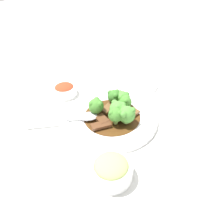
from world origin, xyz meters
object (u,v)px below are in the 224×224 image
beef_strip_1 (109,108)px  serving_spoon (82,117)px  broccoli_floret_2 (116,115)px  side_bowl_appetizer (111,169)px  beef_strip_3 (130,114)px  broccoli_floret_0 (123,97)px  side_bowl_kimchi (65,90)px  beef_strip_2 (101,125)px  sauce_dish (148,86)px  broccoli_floret_5 (96,106)px  beef_strip_0 (101,118)px  broccoli_floret_6 (127,114)px  broccoli_floret_1 (125,101)px  broccoli_floret_4 (114,96)px  broccoli_floret_3 (118,109)px  main_plate (112,117)px

beef_strip_1 → serving_spoon: bearing=86.8°
broccoli_floret_2 → side_bowl_appetizer: size_ratio=0.53×
beef_strip_3 → side_bowl_appetizer: size_ratio=0.66×
beef_strip_3 → broccoli_floret_0: bearing=-13.0°
side_bowl_kimchi → beef_strip_2: bearing=-177.9°
beef_strip_1 → side_bowl_appetizer: side_bowl_appetizer is taller
beef_strip_1 → serving_spoon: 0.10m
sauce_dish → broccoli_floret_5: bearing=99.2°
beef_strip_0 → broccoli_floret_6: size_ratio=0.86×
broccoli_floret_0 → broccoli_floret_2: broccoli_floret_2 is taller
beef_strip_3 → sauce_dish: bearing=-58.0°
broccoli_floret_2 → serving_spoon: size_ratio=0.25×
beef_strip_1 → broccoli_floret_2: (-0.07, 0.02, 0.03)m
broccoli_floret_1 → broccoli_floret_5: 0.10m
serving_spoon → sauce_dish: bearing=-82.7°
beef_strip_3 → broccoli_floret_2: 0.07m
beef_strip_0 → broccoli_floret_4: bearing=-61.7°
broccoli_floret_0 → broccoli_floret_1: bearing=157.1°
beef_strip_2 → serving_spoon: bearing=25.2°
broccoli_floret_5 → broccoli_floret_2: bearing=-161.0°
beef_strip_3 → sauce_dish: beef_strip_3 is taller
broccoli_floret_4 → side_bowl_appetizer: size_ratio=0.51×
beef_strip_0 → broccoli_floret_3: broccoli_floret_3 is taller
beef_strip_0 → side_bowl_appetizer: side_bowl_appetizer is taller
broccoli_floret_2 → broccoli_floret_6: (-0.02, -0.03, -0.00)m
broccoli_floret_5 → sauce_dish: bearing=-80.8°
broccoli_floret_2 → broccoli_floret_1: bearing=-58.0°
broccoli_floret_5 → side_bowl_kimchi: broccoli_floret_5 is taller
beef_strip_3 → side_bowl_kimchi: (0.26, 0.12, -0.00)m
beef_strip_2 → broccoli_floret_1: broccoli_floret_1 is taller
beef_strip_2 → main_plate: bearing=-67.1°
broccoli_floret_1 → broccoli_floret_3: broccoli_floret_3 is taller
beef_strip_1 → sauce_dish: 0.23m
main_plate → broccoli_floret_1: size_ratio=5.43×
broccoli_floret_4 → broccoli_floret_5: size_ratio=0.98×
beef_strip_0 → broccoli_floret_2: (-0.04, -0.03, 0.03)m
broccoli_floret_4 → sauce_dish: broccoli_floret_4 is taller
broccoli_floret_2 → sauce_dish: (0.12, -0.24, -0.05)m
broccoli_floret_2 → side_bowl_appetizer: (-0.15, 0.12, -0.02)m
side_bowl_appetizer → side_bowl_kimchi: bearing=-8.1°
broccoli_floret_4 → broccoli_floret_6: (-0.10, 0.02, 0.00)m
beef_strip_1 → serving_spoon: size_ratio=0.31×
broccoli_floret_3 → broccoli_floret_6: same height
broccoli_floret_2 → side_bowl_kimchi: bearing=12.1°
broccoli_floret_5 → serving_spoon: size_ratio=0.25×
broccoli_floret_3 → broccoli_floret_4: (0.07, -0.03, -0.00)m
broccoli_floret_1 → broccoli_floret_6: 0.07m
main_plate → serving_spoon: bearing=65.3°
main_plate → broccoli_floret_0: size_ratio=5.71×
beef_strip_1 → sauce_dish: bearing=-78.1°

